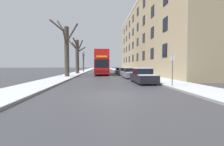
{
  "coord_description": "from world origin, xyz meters",
  "views": [
    {
      "loc": [
        -0.78,
        -8.64,
        1.74
      ],
      "look_at": [
        1.15,
        16.27,
        0.56
      ],
      "focal_mm": 24.0,
      "sensor_mm": 36.0,
      "label": 1
    }
  ],
  "objects_px": {
    "parked_car_2": "(124,72)",
    "parked_car_1": "(131,73)",
    "bare_tree_left_0": "(66,49)",
    "street_sign_post": "(172,69)",
    "double_decker_bus": "(102,62)",
    "bare_tree_left_2": "(83,62)",
    "parked_car_0": "(143,76)",
    "parked_car_3": "(120,71)",
    "pedestrian_left_sidewalk": "(67,70)",
    "bare_tree_left_1": "(77,55)"
  },
  "relations": [
    {
      "from": "double_decker_bus",
      "to": "street_sign_post",
      "type": "xyz_separation_m",
      "value": [
        5.43,
        -19.03,
        -1.09
      ]
    },
    {
      "from": "parked_car_0",
      "to": "pedestrian_left_sidewalk",
      "type": "bearing_deg",
      "value": 132.6
    },
    {
      "from": "bare_tree_left_2",
      "to": "pedestrian_left_sidewalk",
      "type": "height_order",
      "value": "bare_tree_left_2"
    },
    {
      "from": "bare_tree_left_2",
      "to": "parked_car_1",
      "type": "height_order",
      "value": "bare_tree_left_2"
    },
    {
      "from": "bare_tree_left_1",
      "to": "parked_car_3",
      "type": "relative_size",
      "value": 1.87
    },
    {
      "from": "parked_car_2",
      "to": "double_decker_bus",
      "type": "bearing_deg",
      "value": 138.93
    },
    {
      "from": "bare_tree_left_2",
      "to": "parked_car_0",
      "type": "xyz_separation_m",
      "value": [
        9.2,
        -29.27,
        -2.17
      ]
    },
    {
      "from": "parked_car_2",
      "to": "street_sign_post",
      "type": "xyz_separation_m",
      "value": [
        1.4,
        -15.52,
        0.84
      ]
    },
    {
      "from": "parked_car_1",
      "to": "bare_tree_left_1",
      "type": "bearing_deg",
      "value": 128.11
    },
    {
      "from": "bare_tree_left_0",
      "to": "parked_car_2",
      "type": "bearing_deg",
      "value": 22.72
    },
    {
      "from": "bare_tree_left_0",
      "to": "bare_tree_left_2",
      "type": "relative_size",
      "value": 1.47
    },
    {
      "from": "parked_car_2",
      "to": "street_sign_post",
      "type": "distance_m",
      "value": 15.61
    },
    {
      "from": "bare_tree_left_2",
      "to": "pedestrian_left_sidewalk",
      "type": "relative_size",
      "value": 3.25
    },
    {
      "from": "parked_car_2",
      "to": "street_sign_post",
      "type": "relative_size",
      "value": 1.74
    },
    {
      "from": "bare_tree_left_0",
      "to": "parked_car_1",
      "type": "bearing_deg",
      "value": -12.81
    },
    {
      "from": "bare_tree_left_0",
      "to": "street_sign_post",
      "type": "relative_size",
      "value": 3.37
    },
    {
      "from": "bare_tree_left_2",
      "to": "parked_car_1",
      "type": "distance_m",
      "value": 25.08
    },
    {
      "from": "parked_car_0",
      "to": "double_decker_bus",
      "type": "bearing_deg",
      "value": 104.48
    },
    {
      "from": "parked_car_3",
      "to": "parked_car_2",
      "type": "bearing_deg",
      "value": -90.0
    },
    {
      "from": "parked_car_1",
      "to": "pedestrian_left_sidewalk",
      "type": "bearing_deg",
      "value": 154.44
    },
    {
      "from": "bare_tree_left_0",
      "to": "pedestrian_left_sidewalk",
      "type": "xyz_separation_m",
      "value": [
        -0.59,
        2.62,
        -3.27
      ]
    },
    {
      "from": "double_decker_bus",
      "to": "pedestrian_left_sidewalk",
      "type": "height_order",
      "value": "double_decker_bus"
    },
    {
      "from": "parked_car_0",
      "to": "parked_car_3",
      "type": "bearing_deg",
      "value": 90.0
    },
    {
      "from": "parked_car_2",
      "to": "parked_car_3",
      "type": "height_order",
      "value": "parked_car_2"
    },
    {
      "from": "parked_car_3",
      "to": "pedestrian_left_sidewalk",
      "type": "distance_m",
      "value": 12.31
    },
    {
      "from": "bare_tree_left_2",
      "to": "parked_car_2",
      "type": "distance_m",
      "value": 19.62
    },
    {
      "from": "pedestrian_left_sidewalk",
      "to": "street_sign_post",
      "type": "bearing_deg",
      "value": 150.02
    },
    {
      "from": "parked_car_0",
      "to": "parked_car_3",
      "type": "height_order",
      "value": "parked_car_0"
    },
    {
      "from": "bare_tree_left_0",
      "to": "bare_tree_left_2",
      "type": "distance_m",
      "value": 21.15
    },
    {
      "from": "bare_tree_left_0",
      "to": "parked_car_3",
      "type": "relative_size",
      "value": 2.17
    },
    {
      "from": "parked_car_3",
      "to": "street_sign_post",
      "type": "bearing_deg",
      "value": -86.28
    },
    {
      "from": "parked_car_0",
      "to": "parked_car_1",
      "type": "height_order",
      "value": "parked_car_0"
    },
    {
      "from": "parked_car_3",
      "to": "parked_car_1",
      "type": "bearing_deg",
      "value": -90.0
    },
    {
      "from": "double_decker_bus",
      "to": "parked_car_2",
      "type": "relative_size",
      "value": 2.42
    },
    {
      "from": "parked_car_0",
      "to": "bare_tree_left_0",
      "type": "bearing_deg",
      "value": 138.82
    },
    {
      "from": "parked_car_0",
      "to": "parked_car_3",
      "type": "distance_m",
      "value": 18.06
    },
    {
      "from": "parked_car_2",
      "to": "pedestrian_left_sidewalk",
      "type": "bearing_deg",
      "value": -172.62
    },
    {
      "from": "street_sign_post",
      "to": "parked_car_2",
      "type": "bearing_deg",
      "value": 95.15
    },
    {
      "from": "street_sign_post",
      "to": "bare_tree_left_2",
      "type": "bearing_deg",
      "value": 107.94
    },
    {
      "from": "parked_car_3",
      "to": "pedestrian_left_sidewalk",
      "type": "xyz_separation_m",
      "value": [
        -9.93,
        -7.26,
        0.37
      ]
    },
    {
      "from": "double_decker_bus",
      "to": "parked_car_1",
      "type": "height_order",
      "value": "double_decker_bus"
    },
    {
      "from": "bare_tree_left_1",
      "to": "pedestrian_left_sidewalk",
      "type": "relative_size",
      "value": 4.11
    },
    {
      "from": "bare_tree_left_0",
      "to": "bare_tree_left_1",
      "type": "relative_size",
      "value": 1.16
    },
    {
      "from": "bare_tree_left_2",
      "to": "parked_car_0",
      "type": "bearing_deg",
      "value": -72.56
    },
    {
      "from": "pedestrian_left_sidewalk",
      "to": "bare_tree_left_1",
      "type": "bearing_deg",
      "value": -74.25
    },
    {
      "from": "bare_tree_left_0",
      "to": "parked_car_1",
      "type": "relative_size",
      "value": 2.09
    },
    {
      "from": "bare_tree_left_1",
      "to": "double_decker_bus",
      "type": "relative_size",
      "value": 0.69
    },
    {
      "from": "parked_car_2",
      "to": "parked_car_1",
      "type": "bearing_deg",
      "value": -90.0
    },
    {
      "from": "bare_tree_left_0",
      "to": "parked_car_0",
      "type": "height_order",
      "value": "bare_tree_left_0"
    },
    {
      "from": "double_decker_bus",
      "to": "parked_car_2",
      "type": "distance_m",
      "value": 5.68
    }
  ]
}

